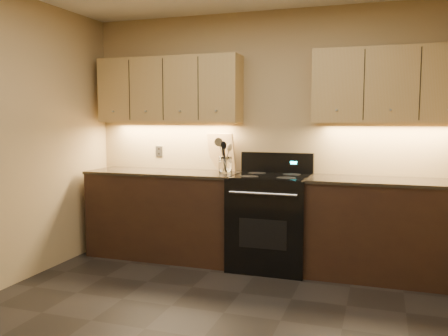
{
  "coord_description": "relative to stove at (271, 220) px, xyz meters",
  "views": [
    {
      "loc": [
        1.12,
        -2.89,
        1.49
      ],
      "look_at": [
        -0.34,
        1.45,
        1.01
      ],
      "focal_mm": 38.0,
      "sensor_mm": 36.0,
      "label": 1
    }
  ],
  "objects": [
    {
      "name": "wall_back",
      "position": [
        -0.08,
        0.32,
        0.82
      ],
      "size": [
        4.0,
        0.04,
        2.6
      ],
      "primitive_type": "cube",
      "color": "tan",
      "rests_on": "ground"
    },
    {
      "name": "steel_skimmer",
      "position": [
        -0.47,
        0.04,
        0.64
      ],
      "size": [
        0.2,
        0.1,
        0.36
      ],
      "primitive_type": null,
      "rotation": [
        -0.04,
        -0.32,
        0.07
      ],
      "color": "silver",
      "rests_on": "utensil_crock"
    },
    {
      "name": "cutting_board",
      "position": [
        -0.61,
        0.27,
        0.65
      ],
      "size": [
        0.34,
        0.17,
        0.41
      ],
      "primitive_type": "cube",
      "rotation": [
        0.17,
        0.0,
        -0.28
      ],
      "color": "tan",
      "rests_on": "counter_left"
    },
    {
      "name": "utensil_crock",
      "position": [
        -0.5,
        0.06,
        0.53
      ],
      "size": [
        0.17,
        0.17,
        0.17
      ],
      "color": "white",
      "rests_on": "counter_left"
    },
    {
      "name": "black_spoon",
      "position": [
        -0.49,
        0.07,
        0.63
      ],
      "size": [
        0.06,
        0.15,
        0.32
      ],
      "primitive_type": null,
      "rotation": [
        0.29,
        -0.02,
        0.07
      ],
      "color": "black",
      "rests_on": "utensil_crock"
    },
    {
      "name": "outlet_plate",
      "position": [
        -1.38,
        0.31,
        0.64
      ],
      "size": [
        0.08,
        0.01,
        0.12
      ],
      "primitive_type": "cube",
      "color": "#B2B5BA",
      "rests_on": "wall_back"
    },
    {
      "name": "upper_cab_left",
      "position": [
        -1.18,
        0.17,
        1.32
      ],
      "size": [
        1.6,
        0.3,
        0.7
      ],
      "primitive_type": "cube",
      "color": "tan",
      "rests_on": "wall_back"
    },
    {
      "name": "stove",
      "position": [
        0.0,
        0.0,
        0.0
      ],
      "size": [
        0.76,
        0.68,
        1.14
      ],
      "color": "black",
      "rests_on": "ground"
    },
    {
      "name": "black_turner",
      "position": [
        -0.49,
        0.04,
        0.63
      ],
      "size": [
        0.16,
        0.12,
        0.34
      ],
      "primitive_type": null,
      "rotation": [
        -0.12,
        -0.15,
        0.34
      ],
      "color": "black",
      "rests_on": "utensil_crock"
    },
    {
      "name": "counter_right",
      "position": [
        1.1,
        0.02,
        -0.01
      ],
      "size": [
        1.46,
        0.62,
        0.93
      ],
      "color": "black",
      "rests_on": "ground"
    },
    {
      "name": "upper_cab_right",
      "position": [
        1.1,
        0.17,
        1.32
      ],
      "size": [
        1.44,
        0.3,
        0.7
      ],
      "primitive_type": "cube",
      "color": "tan",
      "rests_on": "wall_back"
    },
    {
      "name": "wooden_spoon",
      "position": [
        -0.52,
        0.06,
        0.61
      ],
      "size": [
        0.12,
        0.11,
        0.3
      ],
      "primitive_type": null,
      "rotation": [
        -0.13,
        0.23,
        0.15
      ],
      "color": "tan",
      "rests_on": "utensil_crock"
    },
    {
      "name": "counter_left",
      "position": [
        -1.18,
        0.02,
        -0.01
      ],
      "size": [
        1.62,
        0.62,
        0.93
      ],
      "color": "black",
      "rests_on": "ground"
    }
  ]
}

